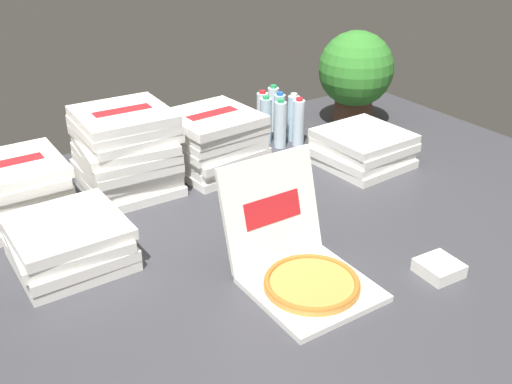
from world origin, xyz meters
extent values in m
cube|color=#38383D|center=(0.00, 0.00, -0.01)|extent=(3.20, 2.40, 0.02)
cube|color=white|center=(-0.13, -0.38, 0.01)|extent=(0.38, 0.38, 0.02)
cylinder|color=#C6893D|center=(-0.13, -0.38, 0.03)|extent=(0.32, 0.32, 0.02)
torus|color=#A96324|center=(-0.13, -0.38, 0.04)|extent=(0.32, 0.32, 0.02)
cube|color=white|center=(-0.13, -0.14, 0.20)|extent=(0.38, 0.12, 0.37)
cube|color=red|center=(-0.13, -0.15, 0.21)|extent=(0.23, 0.03, 0.09)
cube|color=white|center=(0.70, 0.29, 0.02)|extent=(0.40, 0.40, 0.04)
cube|color=white|center=(0.69, 0.30, 0.06)|extent=(0.41, 0.41, 0.04)
cube|color=red|center=(0.69, 0.30, 0.08)|extent=(0.25, 0.09, 0.00)
cube|color=white|center=(0.71, 0.30, 0.10)|extent=(0.40, 0.40, 0.04)
cube|color=white|center=(0.71, 0.30, 0.14)|extent=(0.39, 0.39, 0.04)
cube|color=white|center=(-0.34, 0.65, 0.02)|extent=(0.38, 0.38, 0.04)
cube|color=white|center=(-0.35, 0.67, 0.06)|extent=(0.38, 0.38, 0.04)
cube|color=red|center=(-0.35, 0.67, 0.08)|extent=(0.25, 0.07, 0.00)
cube|color=white|center=(-0.35, 0.67, 0.10)|extent=(0.38, 0.38, 0.04)
cube|color=red|center=(-0.35, 0.67, 0.12)|extent=(0.25, 0.07, 0.00)
cube|color=white|center=(-0.35, 0.65, 0.14)|extent=(0.39, 0.39, 0.04)
cube|color=white|center=(-0.35, 0.65, 0.18)|extent=(0.40, 0.40, 0.04)
cube|color=red|center=(-0.35, 0.65, 0.20)|extent=(0.25, 0.08, 0.00)
cube|color=white|center=(-0.35, 0.65, 0.22)|extent=(0.41, 0.41, 0.04)
cube|color=white|center=(-0.34, 0.67, 0.26)|extent=(0.38, 0.38, 0.04)
cube|color=white|center=(-0.34, 0.67, 0.30)|extent=(0.39, 0.39, 0.04)
cube|color=red|center=(-0.34, 0.67, 0.32)|extent=(0.25, 0.07, 0.00)
cube|color=white|center=(-0.34, 0.67, 0.34)|extent=(0.39, 0.39, 0.04)
cube|color=red|center=(-0.34, 0.67, 0.36)|extent=(0.25, 0.08, 0.00)
cube|color=white|center=(-0.74, 0.23, 0.02)|extent=(0.38, 0.38, 0.04)
cube|color=white|center=(-0.74, 0.23, 0.06)|extent=(0.38, 0.38, 0.04)
cube|color=white|center=(-0.75, 0.24, 0.10)|extent=(0.39, 0.39, 0.04)
cube|color=white|center=(-0.74, 0.24, 0.14)|extent=(0.38, 0.38, 0.04)
cube|color=white|center=(0.07, 0.63, 0.02)|extent=(0.41, 0.41, 0.04)
cube|color=red|center=(0.07, 0.63, 0.04)|extent=(0.25, 0.09, 0.00)
cube|color=white|center=(0.08, 0.65, 0.06)|extent=(0.40, 0.40, 0.04)
cube|color=red|center=(0.08, 0.65, 0.08)|extent=(0.25, 0.08, 0.00)
cube|color=white|center=(0.08, 0.63, 0.10)|extent=(0.42, 0.42, 0.04)
cube|color=white|center=(0.07, 0.64, 0.14)|extent=(0.39, 0.39, 0.04)
cube|color=white|center=(0.07, 0.64, 0.18)|extent=(0.40, 0.40, 0.04)
cube|color=red|center=(0.07, 0.64, 0.20)|extent=(0.25, 0.08, 0.00)
cube|color=white|center=(0.08, 0.64, 0.22)|extent=(0.40, 0.40, 0.04)
cube|color=red|center=(0.08, 0.64, 0.24)|extent=(0.25, 0.08, 0.00)
cube|color=white|center=(0.07, 0.63, 0.26)|extent=(0.40, 0.40, 0.04)
cube|color=red|center=(0.07, 0.63, 0.28)|extent=(0.25, 0.09, 0.00)
cube|color=white|center=(-0.83, 0.67, 0.02)|extent=(0.40, 0.40, 0.04)
cube|color=red|center=(-0.83, 0.67, 0.04)|extent=(0.25, 0.08, 0.00)
cube|color=white|center=(-0.81, 0.68, 0.06)|extent=(0.38, 0.38, 0.04)
cube|color=red|center=(-0.81, 0.68, 0.08)|extent=(0.25, 0.07, 0.00)
cube|color=white|center=(-0.83, 0.67, 0.10)|extent=(0.38, 0.38, 0.04)
cube|color=red|center=(-0.83, 0.67, 0.12)|extent=(0.25, 0.07, 0.00)
cube|color=white|center=(-0.82, 0.68, 0.14)|extent=(0.39, 0.39, 0.04)
cube|color=white|center=(-0.82, 0.67, 0.18)|extent=(0.38, 0.38, 0.04)
cube|color=white|center=(-0.81, 0.67, 0.22)|extent=(0.38, 0.38, 0.04)
cube|color=red|center=(-0.81, 0.67, 0.24)|extent=(0.25, 0.07, 0.00)
cylinder|color=silver|center=(0.56, 0.78, 0.12)|extent=(0.06, 0.06, 0.24)
cylinder|color=blue|center=(0.56, 0.78, 0.25)|extent=(0.03, 0.03, 0.02)
cylinder|color=white|center=(0.50, 0.86, 0.12)|extent=(0.06, 0.06, 0.24)
cylinder|color=red|center=(0.50, 0.86, 0.25)|extent=(0.03, 0.03, 0.02)
cylinder|color=white|center=(0.60, 0.90, 0.12)|extent=(0.06, 0.06, 0.24)
cylinder|color=#239951|center=(0.60, 0.90, 0.25)|extent=(0.03, 0.03, 0.02)
cylinder|color=silver|center=(0.46, 0.77, 0.12)|extent=(0.06, 0.06, 0.24)
cylinder|color=#239951|center=(0.46, 0.77, 0.25)|extent=(0.03, 0.03, 0.02)
cylinder|color=silver|center=(0.59, 0.66, 0.12)|extent=(0.06, 0.06, 0.24)
cylinder|color=red|center=(0.59, 0.66, 0.25)|extent=(0.03, 0.03, 0.02)
cylinder|color=silver|center=(0.49, 0.69, 0.12)|extent=(0.06, 0.06, 0.24)
cylinder|color=#239951|center=(0.49, 0.69, 0.25)|extent=(0.03, 0.03, 0.02)
cylinder|color=silver|center=(0.61, 0.73, 0.12)|extent=(0.06, 0.06, 0.24)
cylinder|color=white|center=(0.61, 0.73, 0.25)|extent=(0.03, 0.03, 0.02)
cylinder|color=#513323|center=(1.02, 0.73, 0.07)|extent=(0.21, 0.21, 0.14)
sphere|color=#2F7728|center=(1.02, 0.73, 0.32)|extent=(0.41, 0.41, 0.41)
cube|color=white|center=(0.30, -0.54, 0.02)|extent=(0.14, 0.14, 0.05)
camera|label=1|loc=(-1.17, -1.62, 1.20)|focal=41.68mm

